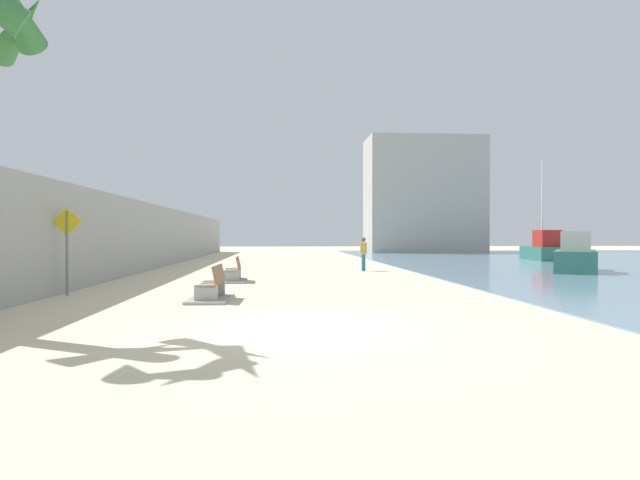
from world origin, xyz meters
TOP-DOWN VIEW (x-y plane):
  - ground_plane at (0.00, 18.00)m, footprint 120.00×120.00m
  - seawall at (-7.50, 18.00)m, footprint 0.80×64.00m
  - bench_near at (-2.33, 4.78)m, footprint 1.16×2.13m
  - bench_far at (-2.27, 10.86)m, footprint 1.19×2.15m
  - person_walking at (3.73, 16.70)m, footprint 0.40×0.40m
  - boat_nearest at (18.35, 27.03)m, footprint 2.52×4.95m
  - boat_far_left at (13.80, 14.89)m, footprint 3.97×5.12m
  - pedestrian_sign at (-6.75, 6.26)m, footprint 0.85×0.08m
  - harbor_building at (14.68, 46.00)m, footprint 12.00×6.00m

SIDE VIEW (x-z plane):
  - ground_plane at x=0.00m, z-range 0.00..0.00m
  - bench_near at x=-2.33m, z-range -0.26..0.72m
  - bench_far at x=-2.27m, z-range -0.26..0.72m
  - boat_far_left at x=13.80m, z-range -0.21..1.73m
  - boat_nearest at x=18.35m, z-range -2.76..4.43m
  - person_walking at x=3.73m, z-range 0.14..1.83m
  - pedestrian_sign at x=-6.75m, z-range 0.32..2.95m
  - seawall at x=-7.50m, z-range 0.00..3.46m
  - harbor_building at x=14.68m, z-range 0.00..12.03m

